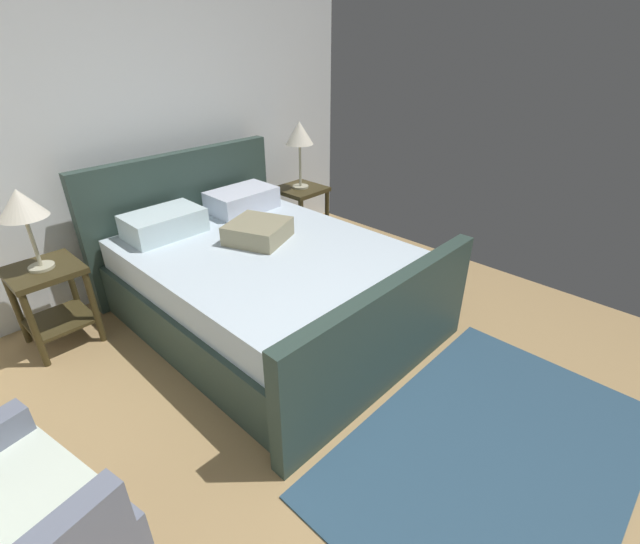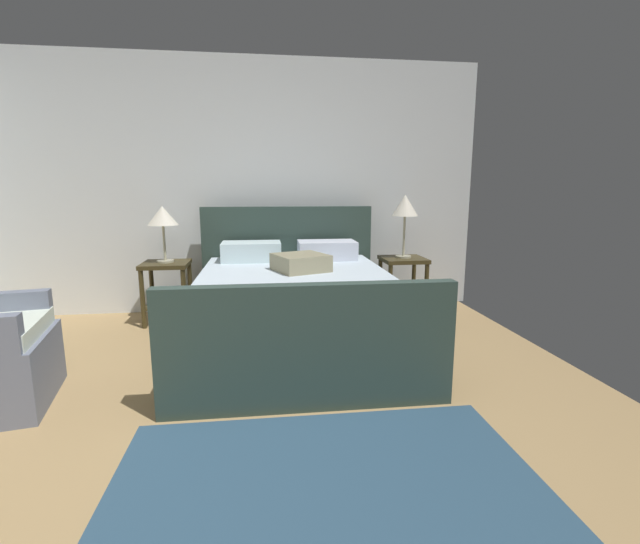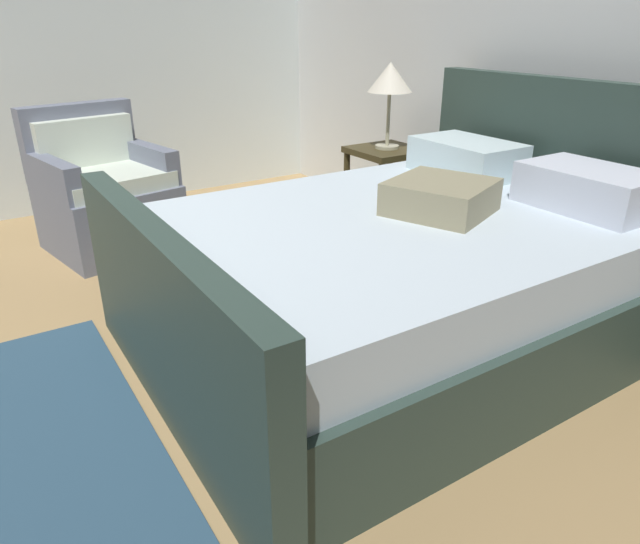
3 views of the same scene
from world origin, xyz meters
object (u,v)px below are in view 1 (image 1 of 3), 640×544
Objects in this scene: nightstand_left at (51,293)px; table_lamp_right at (299,135)px; bed at (264,279)px; table_lamp_left at (21,206)px; nightstand_right at (301,206)px.

table_lamp_right is at bearing -0.39° from nightstand_left.
bed is 1.46m from nightstand_left.
table_lamp_right is 1.19× the size of table_lamp_left.
nightstand_right is 1.10× the size of table_lamp_left.
table_lamp_left reaches higher than nightstand_right.
table_lamp_right is 2.50m from nightstand_left.
table_lamp_right is at bearing 0.00° from nightstand_right.
bed reaches higher than nightstand_right.
table_lamp_left reaches higher than nightstand_left.
bed is at bearing -34.84° from nightstand_left.
bed is 3.50× the size of table_lamp_right.
table_lamp_right reaches higher than bed.
nightstand_left is at bearing -82.87° from table_lamp_left.
table_lamp_right is (1.20, 0.82, 0.77)m from bed.
nightstand_left is 0.63m from table_lamp_left.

